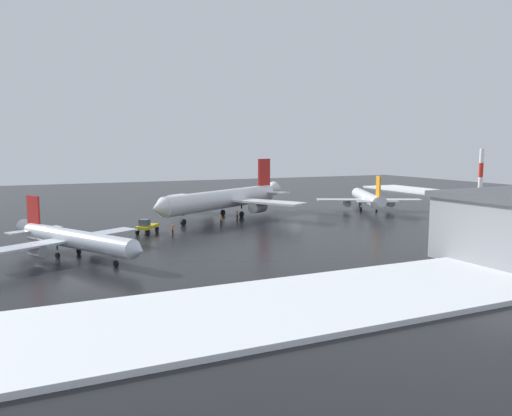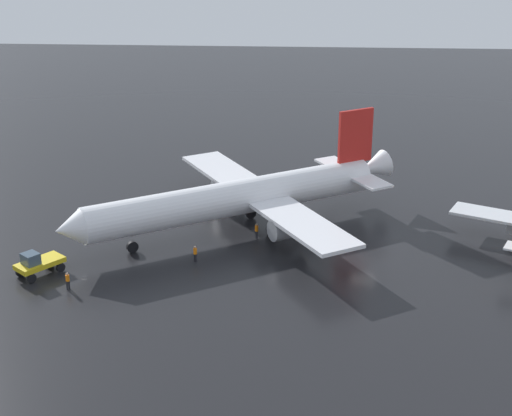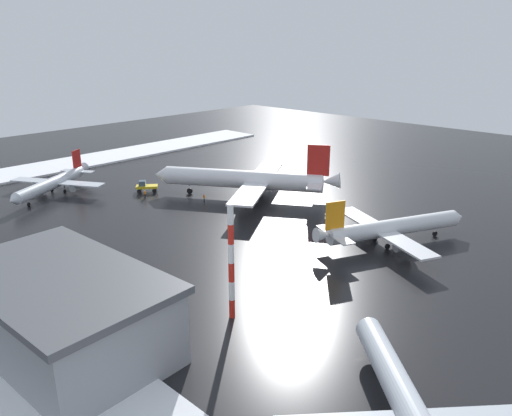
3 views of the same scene
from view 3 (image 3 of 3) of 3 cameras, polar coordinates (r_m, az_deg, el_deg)
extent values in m
plane|color=black|center=(91.78, 1.91, -1.33)|extent=(240.00, 240.00, 0.00)
cube|color=white|center=(143.30, -18.63, 5.17)|extent=(14.00, 116.00, 0.51)
cylinder|color=white|center=(103.72, -1.56, 3.31)|extent=(30.47, 20.55, 3.78)
cone|color=white|center=(109.27, -10.80, 3.78)|extent=(4.15, 4.45, 3.59)
cone|color=white|center=(100.94, 8.57, 3.06)|extent=(5.06, 4.81, 3.68)
cube|color=white|center=(94.56, -0.89, 1.57)|extent=(11.69, 14.89, 0.40)
cylinder|color=gray|center=(97.08, -0.91, 1.34)|extent=(4.39, 3.86, 2.22)
cube|color=white|center=(111.73, 1.22, 4.26)|extent=(11.69, 14.89, 0.40)
cylinder|color=gray|center=(110.01, 0.71, 3.44)|extent=(4.39, 3.86, 2.22)
cube|color=red|center=(100.10, 7.15, 5.42)|extent=(4.01, 2.65, 6.23)
cube|color=white|center=(98.00, 6.74, 2.53)|extent=(5.24, 6.06, 0.27)
cube|color=white|center=(104.40, 7.10, 3.52)|extent=(5.24, 6.06, 0.27)
cylinder|color=black|center=(107.44, -7.62, 2.77)|extent=(0.27, 0.27, 0.78)
cylinder|color=black|center=(107.89, -7.58, 1.95)|extent=(1.25, 0.97, 1.22)
cylinder|color=black|center=(101.18, -0.04, 1.93)|extent=(0.27, 0.27, 0.78)
cylinder|color=black|center=(101.65, -0.04, 1.06)|extent=(1.25, 0.97, 1.22)
cylinder|color=black|center=(105.77, 0.52, 2.68)|extent=(0.27, 0.27, 0.78)
cylinder|color=black|center=(106.23, 0.52, 1.85)|extent=(1.25, 0.97, 1.22)
cylinder|color=silver|center=(113.80, -22.39, 2.56)|extent=(12.85, 20.07, 2.46)
cone|color=silver|center=(105.02, -26.04, 0.79)|extent=(2.89, 2.66, 2.33)
cone|color=silver|center=(123.09, -19.25, 4.29)|extent=(3.09, 3.28, 2.39)
cube|color=silver|center=(112.25, -19.28, 2.61)|extent=(9.74, 7.41, 0.26)
cylinder|color=gray|center=(112.93, -19.96, 2.24)|extent=(2.47, 2.85, 1.45)
cube|color=silver|center=(119.03, -24.10, 2.90)|extent=(9.74, 7.41, 0.26)
cylinder|color=gray|center=(118.07, -23.60, 2.48)|extent=(2.47, 2.85, 1.45)
cube|color=red|center=(121.09, -19.82, 5.30)|extent=(1.65, 2.64, 4.05)
cube|color=silver|center=(120.44, -18.84, 3.96)|extent=(3.94, 3.35, 0.17)
cube|color=silver|center=(122.80, -20.56, 4.04)|extent=(3.94, 3.35, 0.17)
cylinder|color=black|center=(108.34, -24.61, 0.90)|extent=(0.17, 0.17, 0.51)
cylinder|color=black|center=(108.64, -24.54, 0.37)|extent=(0.61, 0.82, 0.80)
cylinder|color=black|center=(114.86, -21.06, 2.31)|extent=(0.17, 0.17, 0.51)
cylinder|color=black|center=(115.14, -21.00, 1.81)|extent=(0.61, 0.82, 0.80)
cylinder|color=black|center=(116.68, -22.35, 2.39)|extent=(0.17, 0.17, 0.51)
cylinder|color=black|center=(116.95, -22.28, 1.90)|extent=(0.61, 0.82, 0.80)
cylinder|color=silver|center=(83.37, 15.56, -2.11)|extent=(12.65, 22.70, 2.70)
cone|color=silver|center=(91.38, 22.09, -0.99)|extent=(3.14, 2.82, 2.57)
cone|color=silver|center=(76.43, 7.68, -3.10)|extent=(3.29, 3.55, 2.63)
cube|color=silver|center=(87.11, 11.77, -1.07)|extent=(10.83, 7.59, 0.29)
cylinder|color=gray|center=(86.36, 12.53, -1.86)|extent=(2.59, 3.12, 1.59)
cube|color=silver|center=(77.31, 16.96, -4.10)|extent=(10.83, 7.59, 0.29)
cylinder|color=gray|center=(78.98, 16.43, -4.18)|extent=(2.59, 3.12, 1.59)
cube|color=orange|center=(76.30, 9.04, -0.85)|extent=(1.62, 2.99, 4.45)
cube|color=silver|center=(79.37, 8.17, -2.41)|extent=(4.33, 3.50, 0.19)
cube|color=silver|center=(75.57, 9.92, -3.61)|extent=(4.33, 3.50, 0.19)
cylinder|color=black|center=(88.83, 19.84, -2.09)|extent=(0.19, 0.19, 0.56)
cylinder|color=black|center=(89.22, 19.76, -2.78)|extent=(0.63, 0.91, 0.87)
cylinder|color=black|center=(83.76, 13.48, -2.71)|extent=(0.19, 0.19, 0.56)
cylinder|color=black|center=(84.18, 13.42, -3.44)|extent=(0.63, 0.91, 0.87)
cylinder|color=black|center=(81.14, 14.86, -3.53)|extent=(0.19, 0.19, 0.56)
cylinder|color=black|center=(81.57, 14.79, -4.28)|extent=(0.63, 0.91, 0.87)
cylinder|color=silver|center=(46.38, 16.78, -20.58)|extent=(18.57, 17.47, 2.60)
cone|color=silver|center=(55.92, 12.41, -12.75)|extent=(3.02, 3.05, 2.47)
cylinder|color=black|center=(53.07, 13.63, -16.21)|extent=(0.18, 0.18, 0.53)
cylinder|color=black|center=(53.70, 13.54, -17.18)|extent=(0.80, 0.77, 0.84)
cube|color=gold|center=(110.76, -12.36, 2.40)|extent=(4.63, 4.95, 0.50)
cube|color=#3F5160|center=(110.64, -12.87, 2.78)|extent=(2.05, 2.03, 1.10)
cylinder|color=black|center=(110.18, -13.21, 1.87)|extent=(0.82, 0.90, 0.90)
cylinder|color=black|center=(112.07, -13.12, 2.17)|extent=(0.82, 0.90, 0.90)
cylinder|color=black|center=(109.86, -11.55, 1.95)|extent=(0.82, 0.90, 0.90)
cylinder|color=black|center=(111.76, -11.48, 2.24)|extent=(0.82, 0.90, 0.90)
cylinder|color=black|center=(101.98, -5.96, 0.91)|extent=(0.16, 0.16, 0.85)
cylinder|color=black|center=(101.80, -5.93, 0.88)|extent=(0.16, 0.16, 0.85)
cylinder|color=orange|center=(101.67, -5.96, 1.29)|extent=(0.36, 0.36, 0.62)
sphere|color=tan|center=(101.54, -5.97, 1.52)|extent=(0.24, 0.24, 0.24)
cylinder|color=black|center=(101.69, -1.22, 0.96)|extent=(0.16, 0.16, 0.85)
cylinder|color=black|center=(101.88, -1.20, 0.99)|extent=(0.16, 0.16, 0.85)
cylinder|color=orange|center=(101.56, -1.22, 1.37)|extent=(0.36, 0.36, 0.62)
sphere|color=tan|center=(101.44, -1.22, 1.60)|extent=(0.24, 0.24, 0.24)
cylinder|color=black|center=(106.56, -12.61, 1.33)|extent=(0.16, 0.16, 0.85)
cylinder|color=black|center=(106.50, -12.50, 1.33)|extent=(0.16, 0.16, 0.85)
cylinder|color=orange|center=(106.32, -12.58, 1.71)|extent=(0.36, 0.36, 0.62)
sphere|color=tan|center=(106.20, -12.60, 1.93)|extent=(0.24, 0.24, 0.24)
cylinder|color=red|center=(60.42, -2.75, -11.37)|extent=(0.70, 0.70, 2.37)
cylinder|color=white|center=(59.27, -2.79, -9.39)|extent=(0.70, 0.70, 2.37)
cylinder|color=red|center=(58.20, -2.83, -7.33)|extent=(0.70, 0.70, 2.37)
cylinder|color=white|center=(57.20, -2.86, -5.20)|extent=(0.70, 0.70, 2.37)
cylinder|color=red|center=(56.28, -2.90, -3.00)|extent=(0.70, 0.70, 2.37)
cylinder|color=white|center=(55.45, -2.94, -0.72)|extent=(0.70, 0.70, 2.37)
cube|color=gray|center=(57.18, -21.24, -11.38)|extent=(24.61, 15.07, 8.00)
cube|color=#4C4F54|center=(55.20, -21.78, -7.41)|extent=(25.65, 16.11, 0.80)
camera|label=1|loc=(110.35, -58.08, 0.96)|focal=35.00mm
camera|label=2|loc=(64.18, -55.68, 13.26)|focal=55.00mm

